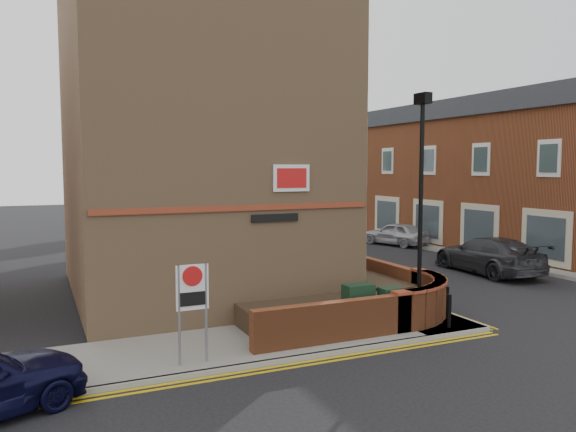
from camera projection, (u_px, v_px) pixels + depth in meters
The scene contains 27 objects.
ground at pixel (396, 346), 13.94m from camera, with size 120.00×120.00×0.00m, color black.
pavement_corner at pixel (243, 344), 13.86m from camera, with size 13.00×3.00×0.12m, color gray.
pavement_main at pixel (248, 251), 29.28m from camera, with size 2.00×32.00×0.12m, color gray.
pavement_far at pixel (453, 246), 31.07m from camera, with size 4.00×40.00×0.12m, color gray.
kerb_side at pixel (265, 363), 12.50m from camera, with size 13.00×0.15×0.12m, color gray.
kerb_main_near at pixel (266, 250), 29.69m from camera, with size 0.15×32.00×0.12m, color gray.
kerb_main_far at pixel (424, 248), 30.25m from camera, with size 0.15×40.00×0.12m, color gray.
yellow_lines_side at pixel (269, 369), 12.27m from camera, with size 13.00×0.28×0.01m, color gold.
yellow_lines_main at pixel (270, 250), 29.80m from camera, with size 0.28×32.00×0.01m, color gold.
corner_building at pixel (196, 115), 19.49m from camera, with size 8.95×10.40×13.60m.
garden_wall at pixel (345, 321), 16.21m from camera, with size 6.80×6.00×1.20m, color brown, non-canonical shape.
lamppost at pixel (421, 207), 15.39m from camera, with size 0.25×0.50×6.30m.
utility_cabinet_large at pixel (358, 307), 14.93m from camera, with size 0.80×0.45×1.20m, color #16311C.
utility_cabinet_small at pixel (390, 308), 14.99m from camera, with size 0.55×0.40×1.10m, color #16311C.
bollard_near at pixel (449, 311), 15.07m from camera, with size 0.11×0.11×0.90m, color black.
bollard_far at pixel (447, 302), 16.04m from camera, with size 0.11×0.11×0.90m, color black.
zone_sign at pixel (192, 295), 12.20m from camera, with size 0.72×0.07×2.20m.
far_terrace at pixel (430, 173), 34.97m from camera, with size 5.40×30.40×8.00m.
far_terrace_cream at pixel (291, 171), 54.03m from camera, with size 5.40×12.40×8.00m.
tree_near at pixel (262, 161), 27.10m from camera, with size 3.64×3.65×6.70m.
tree_mid at pixel (213, 154), 34.32m from camera, with size 4.03×4.03×7.42m.
tree_far at pixel (182, 160), 41.61m from camera, with size 3.81×3.81×7.00m.
traffic_light_assembly at pixel (207, 192), 37.38m from camera, with size 0.20×0.16×4.20m.
silver_car_near at pixel (294, 236), 29.89m from camera, with size 1.61×4.61×1.52m, color #B2B4BA.
red_car_main at pixel (245, 227), 35.64m from camera, with size 2.04×4.43×1.23m, color #86340E.
grey_car_far at pixel (488, 255), 23.39m from camera, with size 2.14×5.28×1.53m, color #2D2E32.
silver_car_far at pixel (396, 234), 31.74m from camera, with size 1.57×3.89×1.33m, color #ACACB4.
Camera 1 is at (-8.04, -11.29, 4.43)m, focal length 35.00 mm.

